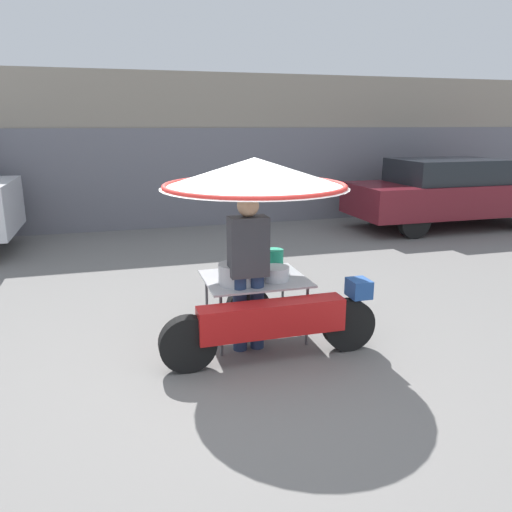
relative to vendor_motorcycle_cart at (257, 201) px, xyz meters
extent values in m
plane|color=slate|center=(-0.24, -0.42, -1.49)|extent=(36.00, 36.00, 0.00)
cube|color=gray|center=(-0.24, 7.22, 0.16)|extent=(28.00, 2.00, 3.29)
cube|color=slate|center=(-0.24, 6.19, -0.42)|extent=(23.80, 0.06, 2.14)
cylinder|color=black|center=(0.81, -0.53, -1.22)|extent=(0.53, 0.14, 0.53)
cylinder|color=black|center=(-0.82, -0.53, -1.22)|extent=(0.53, 0.14, 0.53)
cube|color=red|center=(0.00, -0.53, -1.06)|extent=(1.44, 0.24, 0.32)
cube|color=#234C93|center=(0.91, -0.53, -0.84)|extent=(0.20, 0.24, 0.18)
cylinder|color=black|center=(0.00, 0.34, -1.25)|extent=(0.48, 0.14, 0.48)
cylinder|color=#515156|center=(0.45, -0.31, -1.17)|extent=(0.03, 0.03, 0.64)
cylinder|color=#515156|center=(0.45, 0.45, -1.17)|extent=(0.03, 0.03, 0.64)
cylinder|color=#515156|center=(-0.45, -0.31, -1.17)|extent=(0.03, 0.03, 0.64)
cylinder|color=#515156|center=(-0.45, 0.45, -1.17)|extent=(0.03, 0.03, 0.64)
cube|color=#B2B2B7|center=(0.00, 0.07, -0.84)|extent=(1.06, 0.89, 0.02)
cylinder|color=#B2B2B7|center=(0.00, 0.07, -0.35)|extent=(0.03, 0.03, 0.95)
cone|color=white|center=(0.00, 0.07, 0.27)|extent=(1.91, 1.91, 0.30)
torus|color=red|center=(0.00, 0.07, 0.14)|extent=(1.86, 1.86, 0.05)
cylinder|color=#B7B7BC|center=(-0.24, -0.09, -0.72)|extent=(0.37, 0.37, 0.21)
cylinder|color=silver|center=(0.18, -0.06, -0.76)|extent=(0.29, 0.29, 0.14)
cylinder|color=silver|center=(-0.06, 0.25, -0.78)|extent=(0.24, 0.24, 0.10)
cylinder|color=#1E936B|center=(0.29, 0.32, -0.72)|extent=(0.21, 0.21, 0.23)
cylinder|color=navy|center=(-0.24, -0.22, -1.10)|extent=(0.14, 0.14, 0.78)
cylinder|color=navy|center=(-0.06, -0.22, -1.10)|extent=(0.14, 0.14, 0.78)
cube|color=#38383D|center=(-0.15, -0.22, -0.41)|extent=(0.38, 0.22, 0.59)
sphere|color=tan|center=(-0.15, -0.22, -0.01)|extent=(0.21, 0.21, 0.21)
cylinder|color=black|center=(7.24, 5.24, -1.16)|extent=(0.65, 0.20, 0.65)
cylinder|color=black|center=(4.37, 3.75, -1.16)|extent=(0.65, 0.20, 0.65)
cylinder|color=black|center=(4.37, 5.24, -1.16)|extent=(0.65, 0.20, 0.65)
cube|color=maroon|center=(5.81, 4.50, -0.83)|extent=(4.62, 1.75, 0.67)
cube|color=#1E2328|center=(5.57, 4.50, -0.24)|extent=(2.22, 1.54, 0.50)
camera|label=1|loc=(-1.39, -4.77, 0.75)|focal=35.00mm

